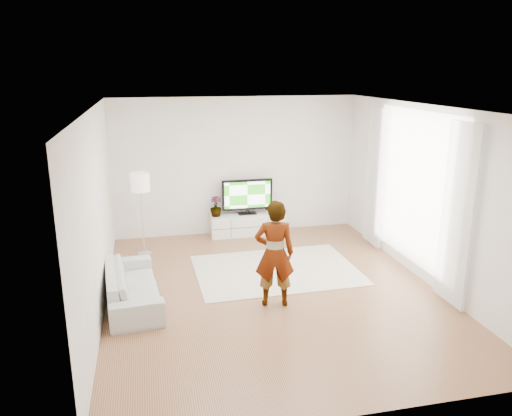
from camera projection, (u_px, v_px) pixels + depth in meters
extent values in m
plane|color=#A4704A|center=(272.00, 290.00, 7.75)|extent=(6.00, 6.00, 0.00)
plane|color=white|center=(274.00, 108.00, 7.00)|extent=(6.00, 6.00, 0.00)
cube|color=white|center=(97.00, 214.00, 6.85)|extent=(0.02, 6.00, 2.80)
cube|color=white|center=(426.00, 195.00, 7.89)|extent=(0.02, 6.00, 2.80)
cube|color=white|center=(236.00, 166.00, 10.19)|extent=(5.00, 0.02, 2.80)
cube|color=white|center=(354.00, 287.00, 4.55)|extent=(5.00, 0.02, 2.80)
cube|color=white|center=(415.00, 188.00, 8.16)|extent=(0.01, 2.60, 2.50)
cube|color=white|center=(457.00, 216.00, 6.95)|extent=(0.04, 0.70, 2.60)
cube|color=white|center=(375.00, 177.00, 9.39)|extent=(0.04, 0.70, 2.60)
cube|color=white|center=(248.00, 224.00, 10.33)|extent=(1.54, 0.43, 0.43)
cube|color=black|center=(250.00, 227.00, 10.12)|extent=(1.50, 0.00, 0.01)
cube|color=black|center=(231.00, 229.00, 10.04)|extent=(0.01, 0.00, 0.38)
cube|color=black|center=(268.00, 226.00, 10.20)|extent=(0.01, 0.00, 0.38)
cube|color=black|center=(247.00, 213.00, 10.30)|extent=(0.37, 0.20, 0.02)
cube|color=black|center=(247.00, 211.00, 10.28)|extent=(0.07, 0.05, 0.07)
cube|color=black|center=(247.00, 195.00, 10.19)|extent=(1.04, 0.06, 0.63)
cube|color=#269317|center=(248.00, 195.00, 10.16)|extent=(0.95, 0.01, 0.54)
cube|color=white|center=(279.00, 207.00, 10.38)|extent=(0.06, 0.17, 0.24)
cube|color=#4CB2FF|center=(280.00, 207.00, 10.29)|extent=(0.01, 0.00, 0.13)
imported|color=#3F7238|center=(216.00, 206.00, 10.08)|extent=(0.24, 0.24, 0.41)
cube|color=beige|center=(276.00, 270.00, 8.53)|extent=(2.76, 2.02, 0.01)
imported|color=#334772|center=(274.00, 254.00, 7.08)|extent=(0.63, 0.47, 1.56)
imported|color=silver|center=(132.00, 285.00, 7.29)|extent=(0.89, 1.91, 0.54)
cylinder|color=silver|center=(145.00, 254.00, 9.27)|extent=(0.27, 0.27, 0.02)
cylinder|color=silver|center=(143.00, 223.00, 9.11)|extent=(0.03, 0.03, 1.19)
cylinder|color=white|center=(140.00, 182.00, 8.90)|extent=(0.34, 0.34, 0.33)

